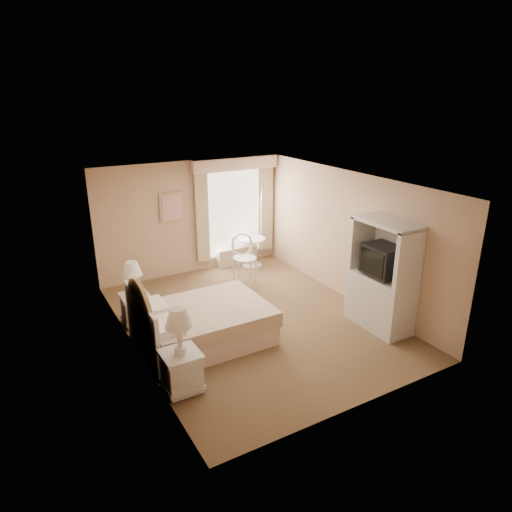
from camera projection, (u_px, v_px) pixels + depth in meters
room at (253, 255)px, 7.78m from camera, size 4.21×5.51×2.51m
window at (236, 209)px, 10.40m from camera, size 2.05×0.22×2.51m
framed_art at (172, 207)px, 9.68m from camera, size 0.52×0.04×0.62m
bed at (199, 324)px, 7.39m from camera, size 2.07×1.56×1.38m
nightstand_near at (181, 361)px, 6.14m from camera, size 0.51×0.51×1.23m
nightstand_far at (135, 301)px, 7.96m from camera, size 0.47×0.47×1.14m
round_table at (252, 247)px, 10.61m from camera, size 0.64×0.64×0.67m
cafe_chair at (243, 254)px, 9.74m from camera, size 0.57×0.57×1.02m
armoire at (382, 284)px, 7.76m from camera, size 0.57×1.15×1.91m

